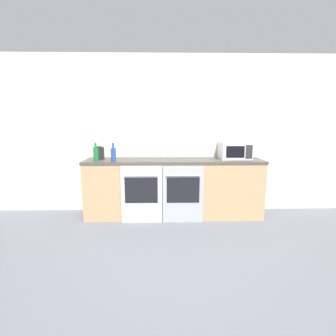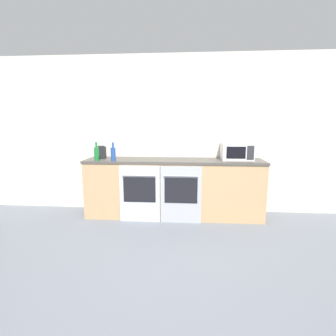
{
  "view_description": "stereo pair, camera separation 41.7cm",
  "coord_description": "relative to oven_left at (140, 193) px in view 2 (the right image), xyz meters",
  "views": [
    {
      "loc": [
        -0.18,
        -2.37,
        1.49
      ],
      "look_at": [
        -0.09,
        1.75,
        0.79
      ],
      "focal_mm": 28.0,
      "sensor_mm": 36.0,
      "label": 1
    },
    {
      "loc": [
        0.23,
        -2.35,
        1.49
      ],
      "look_at": [
        -0.09,
        1.75,
        0.79
      ],
      "focal_mm": 28.0,
      "sensor_mm": 36.0,
      "label": 2
    }
  ],
  "objects": [
    {
      "name": "ground_plane",
      "position": [
        0.5,
        -1.44,
        -0.44
      ],
      "size": [
        16.0,
        16.0,
        0.0
      ],
      "primitive_type": "plane",
      "color": "slate"
    },
    {
      "name": "wall_back",
      "position": [
        0.5,
        0.64,
        0.86
      ],
      "size": [
        10.0,
        0.06,
        2.6
      ],
      "color": "silver",
      "rests_on": "ground_plane"
    },
    {
      "name": "counter_back",
      "position": [
        0.5,
        0.31,
        0.02
      ],
      "size": [
        2.8,
        0.61,
        0.93
      ],
      "color": "tan",
      "rests_on": "ground_plane"
    },
    {
      "name": "oven_left",
      "position": [
        0.0,
        0.0,
        0.0
      ],
      "size": [
        0.61,
        0.06,
        0.87
      ],
      "color": "silver",
      "rests_on": "ground_plane"
    },
    {
      "name": "oven_right",
      "position": [
        0.62,
        0.0,
        0.0
      ],
      "size": [
        0.61,
        0.06,
        0.87
      ],
      "color": "#A8AAAF",
      "rests_on": "ground_plane"
    },
    {
      "name": "microwave",
      "position": [
        1.48,
        0.38,
        0.62
      ],
      "size": [
        0.47,
        0.4,
        0.26
      ],
      "color": "silver",
      "rests_on": "counter_back"
    },
    {
      "name": "bottle_green",
      "position": [
        -0.67,
        0.09,
        0.59
      ],
      "size": [
        0.07,
        0.07,
        0.28
      ],
      "color": "#19722D",
      "rests_on": "counter_back"
    },
    {
      "name": "bottle_blue",
      "position": [
        -0.41,
        0.08,
        0.59
      ],
      "size": [
        0.07,
        0.07,
        0.28
      ],
      "color": "#234793",
      "rests_on": "counter_back"
    },
    {
      "name": "kettle",
      "position": [
        -0.69,
        0.35,
        0.58
      ],
      "size": [
        0.17,
        0.17,
        0.21
      ],
      "color": "#232326",
      "rests_on": "counter_back"
    }
  ]
}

